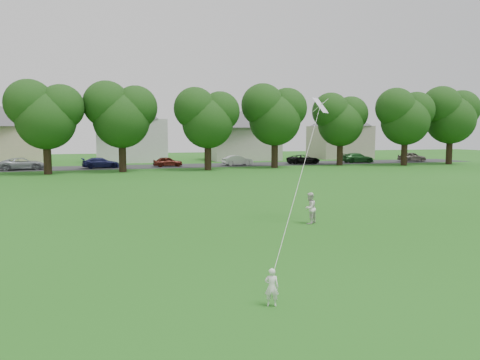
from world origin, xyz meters
name	(u,v)px	position (x,y,z in m)	size (l,w,h in m)	color
ground	(261,259)	(0.00, 0.00, 0.00)	(160.00, 160.00, 0.00)	#205C15
street	(138,167)	(0.00, 42.00, 0.01)	(90.00, 7.00, 0.01)	#2D2D30
toddler	(272,287)	(-1.15, -3.82, 0.44)	(0.32, 0.21, 0.89)	white
older_boy	(310,208)	(3.97, 4.76, 0.68)	(0.66, 0.52, 1.37)	silver
kite	(304,165)	(1.70, 0.63, 2.88)	(3.34, 4.92, 11.48)	white
tree_row	(185,110)	(4.44, 35.69, 6.30)	(80.90, 8.41, 11.06)	black
parked_cars	(184,161)	(5.17, 41.00, 0.62)	(69.82, 2.73, 1.30)	black
house_row	(120,126)	(-1.43, 52.00, 4.84)	(76.71, 14.10, 10.53)	silver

